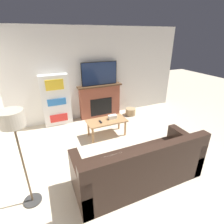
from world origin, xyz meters
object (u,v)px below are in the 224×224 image
Objects in this scene: couch at (139,167)px; storage_basket at (131,112)px; coffee_table at (107,122)px; floor_lamp at (14,129)px; tv at (99,74)px; fireplace at (100,101)px; bookshelf at (56,100)px.

storage_basket is (1.29, 2.60, -0.20)m from couch.
coffee_table is 2.51m from floor_lamp.
tv is 0.49× the size of couch.
fireplace reaches higher than couch.
floor_lamp reaches higher than bookshelf.
floor_lamp reaches higher than storage_basket.
coffee_table is at bearing 36.83° from floor_lamp.
fireplace is 0.87× the size of floor_lamp.
bookshelf reaches higher than fireplace.
fireplace is 0.87m from tv.
floor_lamp is at bearing -143.43° from storage_basket.
bookshelf is 2.78m from floor_lamp.
storage_basket is at bearing 36.17° from coffee_table.
couch is 2.91m from storage_basket.
coffee_table is (0.07, 1.71, 0.07)m from couch.
tv is at bearing 50.67° from floor_lamp.
storage_basket is at bearing -18.50° from tv.
storage_basket is (2.28, -0.31, -0.63)m from bookshelf.
storage_basket is (0.95, -0.32, -1.28)m from tv.
bookshelf is (-1.07, 1.20, 0.36)m from coffee_table.
fireplace is at bearing 0.94° from bookshelf.
couch is at bearing -116.36° from storage_basket.
fireplace is at bearing 83.37° from couch.
coffee_table is at bearing -48.37° from bookshelf.
storage_basket is at bearing 63.64° from couch.
bookshelf is at bearing 73.02° from floor_lamp.
tv is at bearing 83.33° from couch.
tv is (0.00, -0.02, 0.87)m from fireplace.
floor_lamp is (-1.86, -1.39, 0.95)m from coffee_table.
bookshelf is at bearing 131.63° from coffee_table.
bookshelf reaches higher than storage_basket.
couch is at bearing -96.67° from tv.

